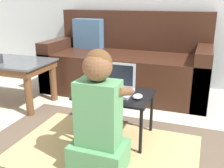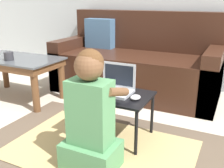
% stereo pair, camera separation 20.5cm
% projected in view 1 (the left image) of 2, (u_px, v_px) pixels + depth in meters
% --- Properties ---
extents(ground_plane, '(16.00, 16.00, 0.00)m').
position_uv_depth(ground_plane, '(94.00, 149.00, 1.94)').
color(ground_plane, beige).
extents(area_rug, '(1.85, 1.20, 0.01)m').
position_uv_depth(area_rug, '(104.00, 149.00, 1.93)').
color(area_rug, brown).
rests_on(area_rug, ground_plane).
extents(couch, '(1.86, 0.83, 0.93)m').
position_uv_depth(couch, '(126.00, 65.00, 3.09)').
color(couch, '#381E14').
rests_on(couch, ground_plane).
extents(coffee_table, '(0.97, 0.53, 0.46)m').
position_uv_depth(coffee_table, '(5.00, 67.00, 2.72)').
color(coffee_table, '#4C5156').
rests_on(coffee_table, ground_plane).
extents(laptop_desk, '(0.57, 0.41, 0.37)m').
position_uv_depth(laptop_desk, '(114.00, 99.00, 2.02)').
color(laptop_desk, black).
rests_on(laptop_desk, ground_plane).
extents(laptop, '(0.28, 0.21, 0.22)m').
position_uv_depth(laptop, '(115.00, 88.00, 2.03)').
color(laptop, '#B7BCC6').
rests_on(laptop, laptop_desk).
extents(computer_mouse, '(0.07, 0.09, 0.03)m').
position_uv_depth(computer_mouse, '(138.00, 96.00, 1.91)').
color(computer_mouse, silver).
rests_on(computer_mouse, laptop_desk).
extents(person_seated, '(0.35, 0.40, 0.79)m').
position_uv_depth(person_seated, '(99.00, 119.00, 1.62)').
color(person_seated, '#518E5B').
rests_on(person_seated, ground_plane).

